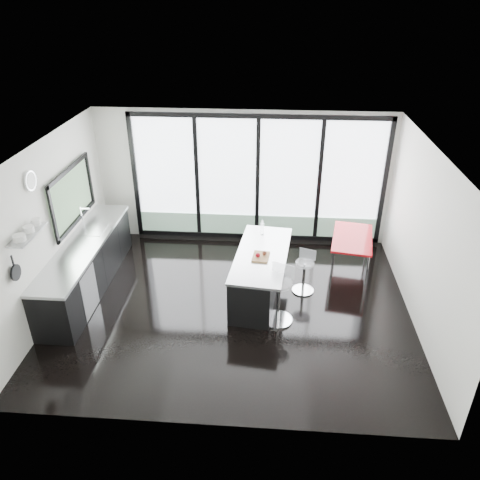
# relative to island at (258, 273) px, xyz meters

# --- Properties ---
(floor) EXTENTS (6.00, 5.00, 0.00)m
(floor) POSITION_rel_island_xyz_m (-0.40, -0.42, -0.43)
(floor) COLOR black
(floor) RESTS_ON ground
(ceiling) EXTENTS (6.00, 5.00, 0.00)m
(ceiling) POSITION_rel_island_xyz_m (-0.40, -0.42, 2.37)
(ceiling) COLOR white
(ceiling) RESTS_ON wall_back
(wall_back) EXTENTS (6.00, 0.09, 2.80)m
(wall_back) POSITION_rel_island_xyz_m (-0.13, 2.04, 0.84)
(wall_back) COLOR beige
(wall_back) RESTS_ON ground
(wall_front) EXTENTS (6.00, 0.00, 2.80)m
(wall_front) POSITION_rel_island_xyz_m (-0.40, -2.92, 0.97)
(wall_front) COLOR beige
(wall_front) RESTS_ON ground
(wall_left) EXTENTS (0.26, 5.00, 2.80)m
(wall_left) POSITION_rel_island_xyz_m (-3.38, -0.15, 1.13)
(wall_left) COLOR beige
(wall_left) RESTS_ON ground
(wall_right) EXTENTS (0.00, 5.00, 2.80)m
(wall_right) POSITION_rel_island_xyz_m (2.60, -0.42, 0.97)
(wall_right) COLOR beige
(wall_right) RESTS_ON ground
(counter_cabinets) EXTENTS (0.69, 3.24, 1.36)m
(counter_cabinets) POSITION_rel_island_xyz_m (-3.07, -0.03, 0.04)
(counter_cabinets) COLOR black
(counter_cabinets) RESTS_ON floor
(island) EXTENTS (1.07, 2.14, 1.09)m
(island) POSITION_rel_island_xyz_m (0.00, 0.00, 0.00)
(island) COLOR black
(island) RESTS_ON floor
(bar_stool_near) EXTENTS (0.63, 0.63, 0.78)m
(bar_stool_near) POSITION_rel_island_xyz_m (0.37, -0.76, -0.04)
(bar_stool_near) COLOR silver
(bar_stool_near) RESTS_ON floor
(bar_stool_far) EXTENTS (0.51, 0.51, 0.62)m
(bar_stool_far) POSITION_rel_island_xyz_m (0.82, 0.13, -0.12)
(bar_stool_far) COLOR silver
(bar_stool_far) RESTS_ON floor
(red_table) EXTENTS (0.93, 1.38, 0.68)m
(red_table) POSITION_rel_island_xyz_m (1.76, 1.01, -0.09)
(red_table) COLOR #A80B11
(red_table) RESTS_ON floor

